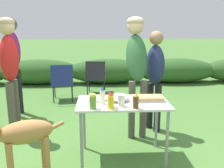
{
  "coord_description": "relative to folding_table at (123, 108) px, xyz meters",
  "views": [
    {
      "loc": [
        -0.28,
        -2.88,
        1.63
      ],
      "look_at": [
        -0.11,
        0.31,
        0.89
      ],
      "focal_mm": 40.0,
      "sensor_mm": 36.0,
      "label": 1
    }
  ],
  "objects": [
    {
      "name": "ground_plane",
      "position": [
        0.0,
        0.0,
        -0.66
      ],
      "size": [
        60.0,
        60.0,
        0.0
      ],
      "primitive_type": "plane",
      "color": "#477533"
    },
    {
      "name": "shrub_hedge",
      "position": [
        0.0,
        4.28,
        -0.31
      ],
      "size": [
        14.4,
        0.9,
        0.71
      ],
      "color": "#2D5623",
      "rests_on": "ground"
    },
    {
      "name": "folding_table",
      "position": [
        0.0,
        0.0,
        0.0
      ],
      "size": [
        1.1,
        0.64,
        0.74
      ],
      "color": "silver",
      "rests_on": "ground"
    },
    {
      "name": "food_tray",
      "position": [
        0.31,
        0.03,
        0.1
      ],
      "size": [
        0.41,
        0.23,
        0.06
      ],
      "color": "#9E9EA3",
      "rests_on": "folding_table"
    },
    {
      "name": "plate_stack",
      "position": [
        -0.3,
        0.08,
        0.1
      ],
      "size": [
        0.24,
        0.24,
        0.04
      ],
      "primitive_type": "cylinder",
      "color": "white",
      "rests_on": "folding_table"
    },
    {
      "name": "mixing_bowl",
      "position": [
        -0.04,
        0.03,
        0.12
      ],
      "size": [
        0.25,
        0.25,
        0.09
      ],
      "primitive_type": "ellipsoid",
      "color": "silver",
      "rests_on": "folding_table"
    },
    {
      "name": "paper_cup_stack",
      "position": [
        -0.03,
        -0.17,
        0.14
      ],
      "size": [
        0.08,
        0.08,
        0.14
      ],
      "primitive_type": "cylinder",
      "color": "white",
      "rests_on": "folding_table"
    },
    {
      "name": "spice_jar",
      "position": [
        -0.15,
        -0.18,
        0.17
      ],
      "size": [
        0.06,
        0.06,
        0.19
      ],
      "color": "#B2893D",
      "rests_on": "folding_table"
    },
    {
      "name": "relish_jar",
      "position": [
        -0.35,
        -0.24,
        0.16
      ],
      "size": [
        0.08,
        0.08,
        0.17
      ],
      "color": "olive",
      "rests_on": "folding_table"
    },
    {
      "name": "mayo_bottle",
      "position": [
        -0.24,
        -0.06,
        0.17
      ],
      "size": [
        0.06,
        0.06,
        0.2
      ],
      "color": "silver",
      "rests_on": "folding_table"
    },
    {
      "name": "mustard_bottle",
      "position": [
        -0.16,
        -0.25,
        0.17
      ],
      "size": [
        0.07,
        0.07,
        0.19
      ],
      "color": "yellow",
      "rests_on": "folding_table"
    },
    {
      "name": "beer_bottle",
      "position": [
        0.12,
        -0.26,
        0.16
      ],
      "size": [
        0.07,
        0.07,
        0.18
      ],
      "color": "brown",
      "rests_on": "folding_table"
    },
    {
      "name": "standing_person_with_beanie",
      "position": [
        0.27,
        0.72,
        0.5
      ],
      "size": [
        0.34,
        0.5,
        1.77
      ],
      "rotation": [
        0.0,
        0.0,
        0.06
      ],
      "color": "#4C473D",
      "rests_on": "ground"
    },
    {
      "name": "standing_person_in_navy_coat",
      "position": [
        -1.59,
        0.83,
        0.44
      ],
      "size": [
        0.26,
        0.36,
        1.76
      ],
      "rotation": [
        0.0,
        0.0,
        1.56
      ],
      "color": "#4C473D",
      "rests_on": "ground"
    },
    {
      "name": "standing_person_in_red_jacket",
      "position": [
        -1.83,
        1.71,
        0.44
      ],
      "size": [
        0.33,
        0.38,
        1.78
      ],
      "rotation": [
        0.0,
        0.0,
        1.16
      ],
      "color": "black",
      "rests_on": "ground"
    },
    {
      "name": "standing_person_in_dark_puffer",
      "position": [
        0.58,
        0.86,
        0.29
      ],
      "size": [
        0.37,
        0.4,
        1.56
      ],
      "rotation": [
        0.0,
        0.0,
        -1.07
      ],
      "color": "black",
      "rests_on": "ground"
    },
    {
      "name": "dog",
      "position": [
        -1.07,
        -0.52,
        -0.12
      ],
      "size": [
        0.82,
        0.43,
        0.77
      ],
      "rotation": [
        0.0,
        0.0,
        1.95
      ],
      "color": "#B27A42",
      "rests_on": "ground"
    },
    {
      "name": "camp_chair_green_behind_table",
      "position": [
        -1.08,
        2.5,
        -0.2
      ],
      "size": [
        0.52,
        0.63,
        0.83
      ],
      "rotation": [
        0.0,
        0.0,
        0.09
      ],
      "color": "navy",
      "rests_on": "ground"
    },
    {
      "name": "camp_chair_near_hedge",
      "position": [
        -0.36,
        3.02,
        -0.2
      ],
      "size": [
        0.51,
        0.62,
        0.83
      ],
      "rotation": [
        0.0,
        0.0,
        -0.06
      ],
      "color": "#232328",
      "rests_on": "ground"
    }
  ]
}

